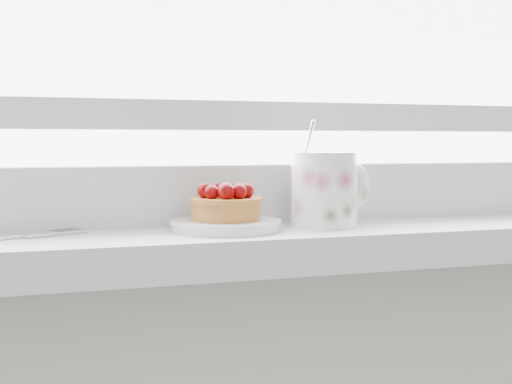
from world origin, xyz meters
name	(u,v)px	position (x,y,z in m)	size (l,w,h in m)	color
saucer	(226,225)	(0.01, 1.89, 0.95)	(0.12, 0.12, 0.01)	silver
raspberry_tart	(226,203)	(0.01, 1.89, 0.97)	(0.08, 0.08, 0.04)	#935420
floral_mug	(326,188)	(0.13, 1.89, 0.99)	(0.12, 0.09, 0.12)	white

